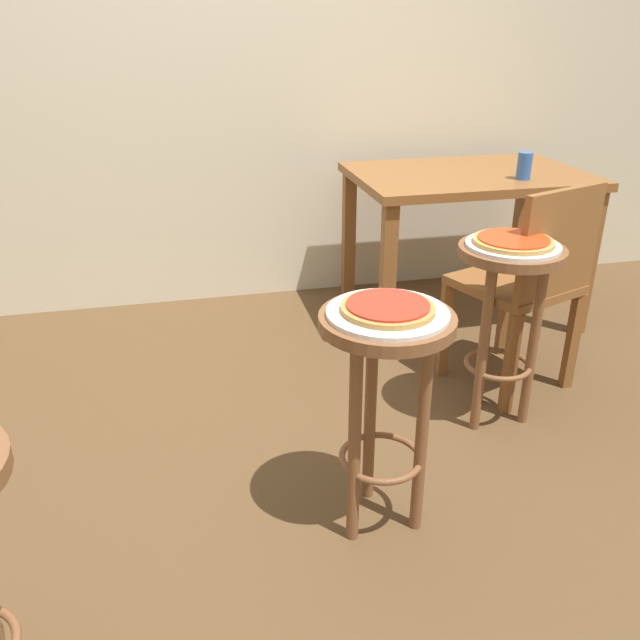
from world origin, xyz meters
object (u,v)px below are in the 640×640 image
object	(u,v)px
stool_middle	(385,376)
pizza_leftside	(513,241)
stool_leftside	(506,296)
serving_plate_leftside	(513,245)
wooden_chair	(528,281)
cup_near_edge	(524,166)
pizza_middle	(388,308)
serving_plate_middle	(388,313)
dining_table	(467,195)

from	to	relation	value
stool_middle	pizza_leftside	xyz separation A→B (m)	(0.60, 0.44, 0.20)
stool_leftside	serving_plate_leftside	world-z (taller)	serving_plate_leftside
stool_leftside	wooden_chair	world-z (taller)	wooden_chair
cup_near_edge	wooden_chair	bearing A→B (deg)	-113.44
stool_middle	serving_plate_leftside	distance (m)	0.77
pizza_middle	stool_leftside	xyz separation A→B (m)	(0.60, 0.44, -0.20)
cup_near_edge	pizza_middle	bearing A→B (deg)	-131.32
cup_near_edge	pizza_leftside	bearing A→B (deg)	-120.62
stool_middle	serving_plate_leftside	world-z (taller)	serving_plate_leftside
pizza_leftside	stool_leftside	bearing A→B (deg)	0.00
stool_middle	cup_near_edge	bearing A→B (deg)	48.68
serving_plate_middle	pizza_middle	world-z (taller)	pizza_middle
pizza_middle	stool_leftside	distance (m)	0.77
serving_plate_leftside	stool_middle	bearing A→B (deg)	-143.37
pizza_middle	dining_table	bearing A→B (deg)	57.90
stool_middle	wooden_chair	size ratio (longest dim) A/B	0.80
serving_plate_middle	serving_plate_leftside	xyz separation A→B (m)	(0.60, 0.44, 0.00)
serving_plate_leftside	wooden_chair	xyz separation A→B (m)	(0.20, 0.19, -0.22)
serving_plate_leftside	wooden_chair	size ratio (longest dim) A/B	0.38
stool_middle	wooden_chair	world-z (taller)	wooden_chair
stool_leftside	pizza_leftside	bearing A→B (deg)	0.00
dining_table	wooden_chair	distance (m)	0.75
serving_plate_leftside	dining_table	world-z (taller)	dining_table
serving_plate_middle	pizza_leftside	xyz separation A→B (m)	(0.60, 0.44, 0.02)
stool_leftside	wooden_chair	bearing A→B (deg)	43.92
stool_middle	dining_table	size ratio (longest dim) A/B	0.63
pizza_middle	serving_plate_leftside	world-z (taller)	pizza_middle
pizza_middle	stool_leftside	size ratio (longest dim) A/B	0.37
stool_leftside	cup_near_edge	size ratio (longest dim) A/B	5.72
serving_plate_leftside	pizza_leftside	bearing A→B (deg)	0.00
serving_plate_leftside	cup_near_edge	xyz separation A→B (m)	(0.43, 0.72, 0.11)
stool_middle	dining_table	xyz separation A→B (m)	(0.86, 1.36, 0.13)
stool_leftside	dining_table	distance (m)	0.96
pizza_middle	wooden_chair	world-z (taller)	wooden_chair
stool_middle	serving_plate_middle	bearing A→B (deg)	-90.00
stool_leftside	cup_near_edge	xyz separation A→B (m)	(0.43, 0.72, 0.30)
serving_plate_middle	cup_near_edge	xyz separation A→B (m)	(1.02, 1.16, 0.11)
stool_middle	wooden_chair	xyz separation A→B (m)	(0.79, 0.63, -0.03)
serving_plate_middle	cup_near_edge	size ratio (longest dim) A/B	2.74
dining_table	cup_near_edge	xyz separation A→B (m)	(0.17, -0.20, 0.17)
dining_table	cup_near_edge	world-z (taller)	cup_near_edge
serving_plate_middle	stool_leftside	size ratio (longest dim) A/B	0.48
stool_middle	serving_plate_middle	world-z (taller)	serving_plate_middle
pizza_middle	stool_middle	bearing A→B (deg)	90.00
pizza_middle	cup_near_edge	size ratio (longest dim) A/B	2.10
serving_plate_leftside	dining_table	size ratio (longest dim) A/B	0.30
serving_plate_leftside	dining_table	distance (m)	0.96
pizza_middle	dining_table	size ratio (longest dim) A/B	0.23
dining_table	cup_near_edge	size ratio (longest dim) A/B	9.09
wooden_chair	cup_near_edge	bearing A→B (deg)	66.56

